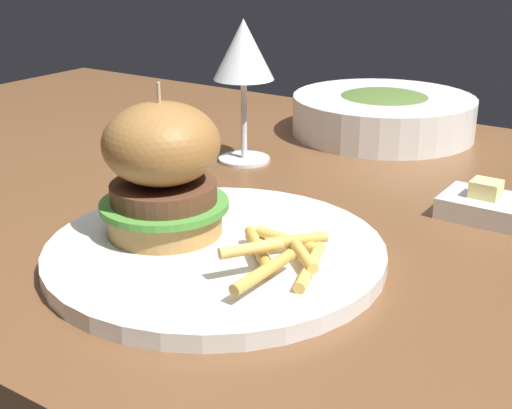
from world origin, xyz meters
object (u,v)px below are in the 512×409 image
(soup_bowl, at_px, (383,113))
(butter_dish, at_px, (484,205))
(main_plate, at_px, (215,253))
(wine_glass, at_px, (244,55))
(burger_sandwich, at_px, (163,169))

(soup_bowl, bearing_deg, butter_dish, -46.86)
(butter_dish, bearing_deg, main_plate, -124.86)
(butter_dish, height_order, soup_bowl, soup_bowl)
(wine_glass, height_order, butter_dish, wine_glass)
(butter_dish, bearing_deg, burger_sandwich, -132.69)
(burger_sandwich, distance_m, soup_bowl, 0.44)
(wine_glass, distance_m, soup_bowl, 0.24)
(burger_sandwich, bearing_deg, wine_glass, 109.57)
(main_plate, distance_m, butter_dish, 0.27)
(wine_glass, xyz_separation_m, soup_bowl, (0.08, 0.20, -0.10))
(wine_glass, relative_size, soup_bowl, 0.69)
(butter_dish, xyz_separation_m, soup_bowl, (-0.20, 0.22, 0.02))
(wine_glass, bearing_deg, butter_dish, -3.47)
(main_plate, xyz_separation_m, burger_sandwich, (-0.05, -0.00, 0.06))
(burger_sandwich, xyz_separation_m, soup_bowl, (-0.00, 0.44, -0.04))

